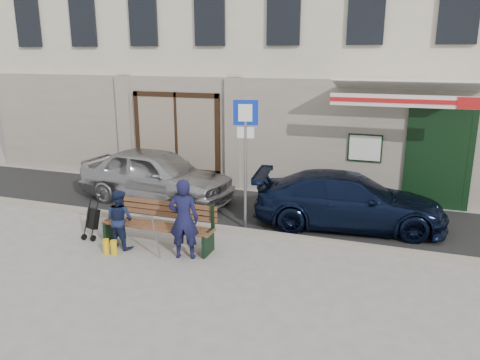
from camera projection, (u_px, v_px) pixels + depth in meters
The scene contains 11 objects.
ground at pixel (213, 261), 8.96m from camera, with size 80.00×80.00×0.00m, color #9E9991.
asphalt_lane at pixel (261, 211), 11.77m from camera, with size 60.00×3.20×0.01m, color #282828.
curb at pixel (239, 231), 10.30m from camera, with size 60.00×0.18×0.12m, color #9E9384.
building at pixel (311, 18), 15.34m from camera, with size 20.00×8.27×10.00m.
car_silver at pixel (156, 175), 12.42m from camera, with size 1.70×4.23×1.44m, color #ADADB1.
car_navy at pixel (349, 200), 10.61m from camera, with size 1.74×4.28×1.24m, color black.
parking_sign at pixel (246, 143), 10.11m from camera, with size 0.53×0.16×2.90m.
bench at pixel (156, 225), 9.54m from camera, with size 2.40×1.17×0.98m.
man at pixel (184, 219), 8.92m from camera, with size 0.57×0.38×1.58m, color #141538.
woman at pixel (120, 219), 9.45m from camera, with size 0.59×0.46×1.22m, color #161E3C.
stroller at pixel (93, 220), 9.99m from camera, with size 0.33×0.42×0.93m.
Camera 1 is at (3.25, -7.59, 3.84)m, focal length 35.00 mm.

